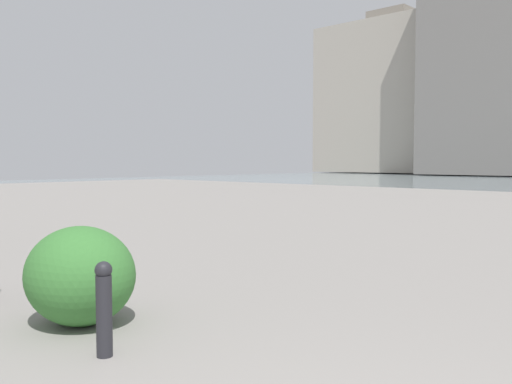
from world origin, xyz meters
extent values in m
cube|color=gray|center=(22.12, -61.27, 12.24)|extent=(12.78, 11.69, 24.49)
cube|color=#B2A899|center=(37.76, -67.41, 9.76)|extent=(15.99, 15.64, 19.53)
cube|color=gray|center=(37.76, -67.41, 20.73)|extent=(5.76, 5.63, 2.40)
cylinder|color=#232328|center=(3.19, -0.96, 0.31)|extent=(0.12, 0.12, 0.62)
sphere|color=#232328|center=(3.19, -0.96, 0.66)|extent=(0.13, 0.13, 0.13)
ellipsoid|color=#387533|center=(4.06, -1.25, 0.44)|extent=(1.04, 0.94, 0.89)
camera|label=1|loc=(-0.39, 1.20, 1.47)|focal=38.32mm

